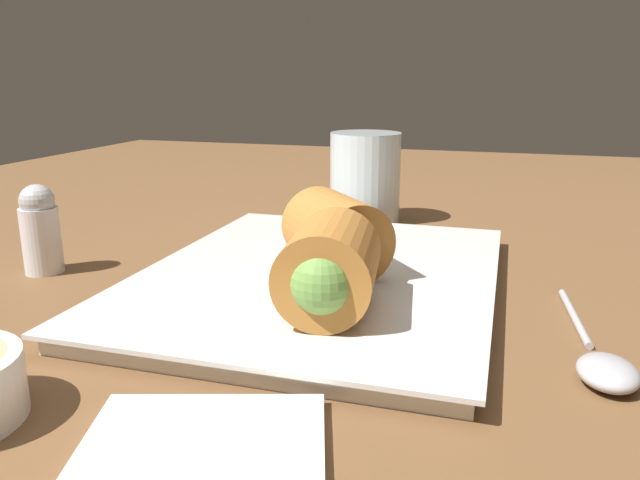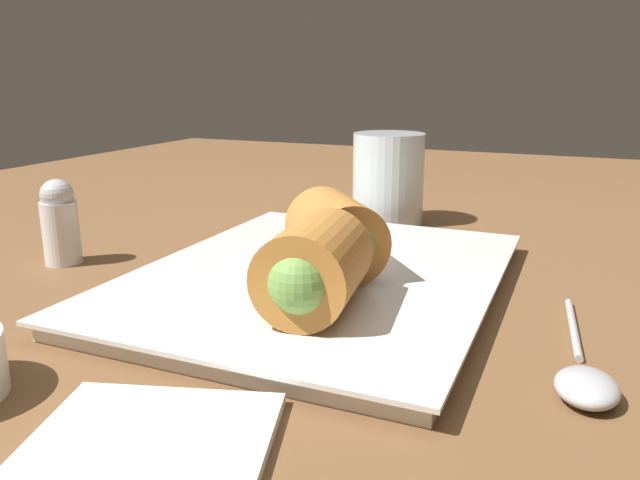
# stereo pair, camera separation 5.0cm
# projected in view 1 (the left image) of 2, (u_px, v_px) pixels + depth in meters

# --- Properties ---
(table_surface) EXTENTS (1.80, 1.40, 0.02)m
(table_surface) POSITION_uv_depth(u_px,v_px,m) (284.00, 300.00, 0.48)
(table_surface) COLOR brown
(table_surface) RESTS_ON ground
(serving_plate) EXTENTS (0.33, 0.26, 0.01)m
(serving_plate) POSITION_uv_depth(u_px,v_px,m) (320.00, 279.00, 0.48)
(serving_plate) COLOR silver
(serving_plate) RESTS_ON table_surface
(roll_front_left) EXTENTS (0.10, 0.09, 0.06)m
(roll_front_left) POSITION_uv_depth(u_px,v_px,m) (339.00, 236.00, 0.46)
(roll_front_left) COLOR #B77533
(roll_front_left) RESTS_ON serving_plate
(roll_front_right) EXTENTS (0.09, 0.07, 0.06)m
(roll_front_right) POSITION_uv_depth(u_px,v_px,m) (328.00, 269.00, 0.38)
(roll_front_right) COLOR #B77533
(roll_front_right) RESTS_ON serving_plate
(spoon) EXTENTS (0.16, 0.04, 0.01)m
(spoon) POSITION_uv_depth(u_px,v_px,m) (603.00, 365.00, 0.34)
(spoon) COLOR #B2B2B7
(spoon) RESTS_ON table_surface
(napkin) EXTENTS (0.15, 0.14, 0.01)m
(napkin) POSITION_uv_depth(u_px,v_px,m) (194.00, 478.00, 0.25)
(napkin) COLOR white
(napkin) RESTS_ON table_surface
(drinking_glass) EXTENTS (0.08, 0.08, 0.10)m
(drinking_glass) POSITION_uv_depth(u_px,v_px,m) (365.00, 177.00, 0.68)
(drinking_glass) COLOR silver
(drinking_glass) RESTS_ON table_surface
(salt_shaker) EXTENTS (0.03, 0.03, 0.07)m
(salt_shaker) POSITION_uv_depth(u_px,v_px,m) (40.00, 229.00, 0.51)
(salt_shaker) COLOR silver
(salt_shaker) RESTS_ON table_surface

